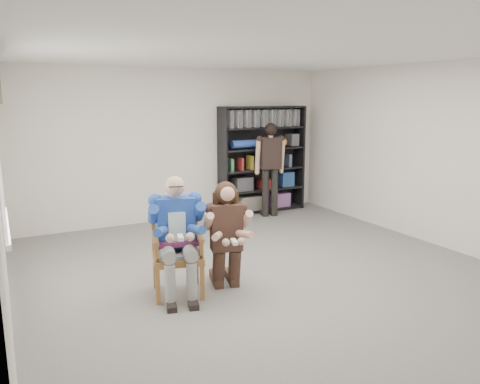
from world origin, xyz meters
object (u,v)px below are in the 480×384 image
seated_man (177,236)px  standing_man (270,170)px  armchair (177,250)px  kneeling_woman (227,237)px  bookshelf (262,160)px

seated_man → standing_man: 3.93m
seated_man → standing_man: (2.87, 2.68, 0.19)m
armchair → kneeling_woman: bearing=2.4°
kneeling_woman → bookshelf: bearing=67.8°
seated_man → bookshelf: bookshelf is taller
armchair → standing_man: size_ratio=0.60×
bookshelf → standing_man: bearing=-98.9°
armchair → bookshelf: bearing=60.6°
kneeling_woman → bookshelf: (2.35, 3.21, 0.41)m
armchair → bookshelf: bookshelf is taller
armchair → kneeling_woman: (0.58, -0.12, 0.10)m
kneeling_woman → standing_man: (2.29, 2.80, 0.25)m
standing_man → seated_man: bearing=-125.6°
standing_man → bookshelf: bearing=92.5°
armchair → bookshelf: (2.93, 3.09, 0.51)m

